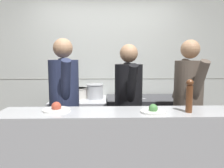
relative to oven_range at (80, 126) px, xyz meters
The scene contains 15 objects.
wall_back_tiled 1.05m from the oven_range, 43.04° to the left, with size 8.00×0.06×2.60m.
oven_range is the anchor object (origin of this frame).
prep_counter 1.11m from the oven_range, ahead, with size 1.34×0.65×0.89m.
pass_counter 1.49m from the oven_range, 62.56° to the right, with size 2.61×0.45×1.00m.
stock_pot 0.60m from the oven_range, behind, with size 0.25×0.25×0.18m.
sauce_pot 0.53m from the oven_range, 80.94° to the left, with size 0.24×0.24×0.17m.
braising_pot 0.61m from the oven_range, 10.03° to the left, with size 0.27×0.27×0.23m.
mixing_bowl_steel 0.95m from the oven_range, ahead, with size 0.28×0.28×0.10m.
chefs_knife 0.98m from the oven_range, 10.96° to the right, with size 0.33×0.17×0.02m.
plated_dish_main 1.41m from the oven_range, 93.11° to the right, with size 0.27×0.27×0.09m.
plated_dish_appetiser 1.73m from the oven_range, 57.77° to the right, with size 0.24×0.24×0.09m.
pepper_mill 1.97m from the oven_range, 48.77° to the right, with size 0.07×0.07×0.32m.
chef_head_cook 0.94m from the oven_range, 96.33° to the right, with size 0.44×0.76×1.75m.
chef_sous 1.12m from the oven_range, 45.72° to the right, with size 0.36×0.74×1.68m.
chef_line 1.71m from the oven_range, 27.69° to the right, with size 0.40×0.76×1.73m.
Camera 1 is at (-0.02, -2.29, 1.53)m, focal length 35.00 mm.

